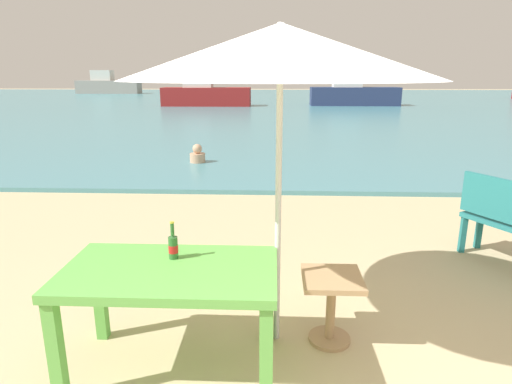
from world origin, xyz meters
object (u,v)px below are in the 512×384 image
object	(u,v)px
swimmer_person	(197,155)
boat_ferry	(353,94)
side_table_wood	(331,299)
patio_umbrella	(280,52)
beer_bottle_amber	(173,245)
boat_tanker	(108,85)
picnic_table_green	(171,283)
boat_fishing_trawler	(205,94)

from	to	relation	value
swimmer_person	boat_ferry	bearing A→B (deg)	70.33
side_table_wood	patio_umbrella	bearing A→B (deg)	177.78
beer_bottle_amber	patio_umbrella	bearing A→B (deg)	18.10
patio_umbrella	boat_tanker	distance (m)	45.17
picnic_table_green	beer_bottle_amber	distance (m)	0.25
patio_umbrella	side_table_wood	bearing A→B (deg)	-2.22
beer_bottle_amber	swimmer_person	size ratio (longest dim) A/B	0.65
side_table_wood	swimmer_person	distance (m)	6.83
beer_bottle_amber	patio_umbrella	world-z (taller)	patio_umbrella
patio_umbrella	boat_ferry	size ratio (longest dim) A/B	0.42
patio_umbrella	side_table_wood	size ratio (longest dim) A/B	4.26
beer_bottle_amber	boat_tanker	distance (m)	45.10
side_table_wood	boat_ferry	world-z (taller)	boat_ferry
boat_ferry	boat_fishing_trawler	bearing A→B (deg)	-175.18
boat_fishing_trawler	boat_ferry	bearing A→B (deg)	4.82
picnic_table_green	side_table_wood	bearing A→B (deg)	18.42
patio_umbrella	boat_fishing_trawler	bearing A→B (deg)	100.17
beer_bottle_amber	side_table_wood	bearing A→B (deg)	10.99
boat_fishing_trawler	picnic_table_green	bearing A→B (deg)	-81.58
patio_umbrella	boat_ferry	xyz separation A→B (m)	(4.90, 25.05, -1.32)
picnic_table_green	boat_tanker	xyz separation A→B (m)	(-16.44, 42.16, 0.26)
boat_fishing_trawler	boat_tanker	distance (m)	21.68
boat_ferry	picnic_table_green	bearing A→B (deg)	-102.43
patio_umbrella	boat_fishing_trawler	distance (m)	24.69
picnic_table_green	boat_fishing_trawler	bearing A→B (deg)	98.42
boat_fishing_trawler	boat_tanker	world-z (taller)	boat_tanker
boat_ferry	boat_fishing_trawler	distance (m)	9.29
beer_bottle_amber	side_table_wood	distance (m)	1.25
boat_tanker	boat_ferry	bearing A→B (deg)	-37.18
swimmer_person	boat_tanker	size ratio (longest dim) A/B	0.06
patio_umbrella	swimmer_person	distance (m)	6.95
beer_bottle_amber	boat_ferry	bearing A→B (deg)	77.48
boat_fishing_trawler	swimmer_person	bearing A→B (deg)	-81.65
swimmer_person	picnic_table_green	bearing A→B (deg)	-81.41
picnic_table_green	boat_fishing_trawler	distance (m)	24.92
beer_bottle_amber	boat_fishing_trawler	world-z (taller)	boat_fishing_trawler
picnic_table_green	patio_umbrella	size ratio (longest dim) A/B	0.61
swimmer_person	boat_tanker	world-z (taller)	boat_tanker
picnic_table_green	swimmer_person	distance (m)	6.94
boat_fishing_trawler	boat_tanker	bearing A→B (deg)	126.16
boat_tanker	side_table_wood	bearing A→B (deg)	-67.21
side_table_wood	boat_tanker	size ratio (longest dim) A/B	0.09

